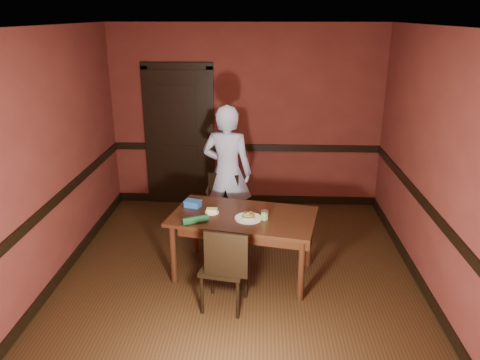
# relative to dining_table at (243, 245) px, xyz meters

# --- Properties ---
(floor) EXTENTS (4.00, 4.50, 0.01)m
(floor) POSITION_rel_dining_table_xyz_m (-0.05, -0.11, -0.36)
(floor) COLOR black
(floor) RESTS_ON ground
(ceiling) EXTENTS (4.00, 4.50, 0.01)m
(ceiling) POSITION_rel_dining_table_xyz_m (-0.05, -0.11, 2.34)
(ceiling) COLOR silver
(ceiling) RESTS_ON ground
(wall_back) EXTENTS (4.00, 0.02, 2.70)m
(wall_back) POSITION_rel_dining_table_xyz_m (-0.05, 2.14, 0.99)
(wall_back) COLOR #5D231C
(wall_back) RESTS_ON ground
(wall_front) EXTENTS (4.00, 0.02, 2.70)m
(wall_front) POSITION_rel_dining_table_xyz_m (-0.05, -2.36, 0.99)
(wall_front) COLOR #5D231C
(wall_front) RESTS_ON ground
(wall_left) EXTENTS (0.02, 4.50, 2.70)m
(wall_left) POSITION_rel_dining_table_xyz_m (-2.05, -0.11, 0.99)
(wall_left) COLOR #5D231C
(wall_left) RESTS_ON ground
(wall_right) EXTENTS (0.02, 4.50, 2.70)m
(wall_right) POSITION_rel_dining_table_xyz_m (1.95, -0.11, 0.99)
(wall_right) COLOR #5D231C
(wall_right) RESTS_ON ground
(dado_back) EXTENTS (4.00, 0.03, 0.10)m
(dado_back) POSITION_rel_dining_table_xyz_m (-0.05, 2.13, 0.54)
(dado_back) COLOR black
(dado_back) RESTS_ON ground
(dado_left) EXTENTS (0.03, 4.50, 0.10)m
(dado_left) POSITION_rel_dining_table_xyz_m (-2.03, -0.11, 0.54)
(dado_left) COLOR black
(dado_left) RESTS_ON ground
(dado_right) EXTENTS (0.03, 4.50, 0.10)m
(dado_right) POSITION_rel_dining_table_xyz_m (1.94, -0.11, 0.54)
(dado_right) COLOR black
(dado_right) RESTS_ON ground
(baseboard_back) EXTENTS (4.00, 0.03, 0.12)m
(baseboard_back) POSITION_rel_dining_table_xyz_m (-0.05, 2.13, -0.30)
(baseboard_back) COLOR black
(baseboard_back) RESTS_ON ground
(baseboard_left) EXTENTS (0.03, 4.50, 0.12)m
(baseboard_left) POSITION_rel_dining_table_xyz_m (-2.03, -0.11, -0.30)
(baseboard_left) COLOR black
(baseboard_left) RESTS_ON ground
(baseboard_right) EXTENTS (0.03, 4.50, 0.12)m
(baseboard_right) POSITION_rel_dining_table_xyz_m (1.94, -0.11, -0.30)
(baseboard_right) COLOR black
(baseboard_right) RESTS_ON ground
(door) EXTENTS (1.05, 0.07, 2.20)m
(door) POSITION_rel_dining_table_xyz_m (-1.05, 2.11, 0.73)
(door) COLOR black
(door) RESTS_ON ground
(dining_table) EXTENTS (1.70, 1.17, 0.73)m
(dining_table) POSITION_rel_dining_table_xyz_m (0.00, 0.00, 0.00)
(dining_table) COLOR #32190C
(dining_table) RESTS_ON floor
(chair_far) EXTENTS (0.49, 0.49, 0.87)m
(chair_far) POSITION_rel_dining_table_xyz_m (-0.26, 0.77, 0.07)
(chair_far) COLOR black
(chair_far) RESTS_ON floor
(chair_near) EXTENTS (0.49, 0.49, 0.90)m
(chair_near) POSITION_rel_dining_table_xyz_m (-0.16, -0.62, 0.09)
(chair_near) COLOR black
(chair_near) RESTS_ON floor
(person) EXTENTS (0.71, 0.53, 1.76)m
(person) POSITION_rel_dining_table_xyz_m (-0.25, 1.01, 0.51)
(person) COLOR #AEBEDD
(person) RESTS_ON floor
(sandwich_plate) EXTENTS (0.29, 0.29, 0.07)m
(sandwich_plate) POSITION_rel_dining_table_xyz_m (0.06, -0.10, 0.39)
(sandwich_plate) COLOR white
(sandwich_plate) RESTS_ON dining_table
(sauce_jar) EXTENTS (0.08, 0.08, 0.10)m
(sauce_jar) POSITION_rel_dining_table_xyz_m (0.23, -0.10, 0.41)
(sauce_jar) COLOR olive
(sauce_jar) RESTS_ON dining_table
(cheese_saucer) EXTENTS (0.16, 0.16, 0.05)m
(cheese_saucer) POSITION_rel_dining_table_xyz_m (-0.35, 0.04, 0.38)
(cheese_saucer) COLOR white
(cheese_saucer) RESTS_ON dining_table
(food_tub) EXTENTS (0.21, 0.17, 0.08)m
(food_tub) POSITION_rel_dining_table_xyz_m (-0.58, 0.20, 0.40)
(food_tub) COLOR #2965B5
(food_tub) RESTS_ON dining_table
(wrapped_veg) EXTENTS (0.28, 0.20, 0.08)m
(wrapped_veg) POSITION_rel_dining_table_xyz_m (-0.50, -0.24, 0.40)
(wrapped_veg) COLOR #133D1E
(wrapped_veg) RESTS_ON dining_table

